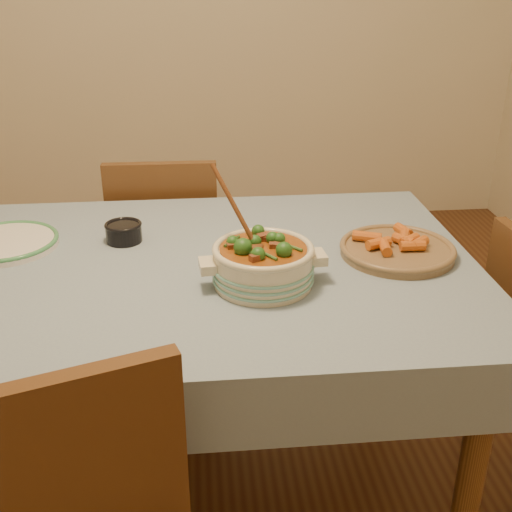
{
  "coord_description": "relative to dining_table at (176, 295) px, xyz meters",
  "views": [
    {
      "loc": [
        0.07,
        -1.6,
        1.53
      ],
      "look_at": [
        0.21,
        -0.15,
        0.85
      ],
      "focal_mm": 45.0,
      "sensor_mm": 36.0,
      "label": 1
    }
  ],
  "objects": [
    {
      "name": "chair_far",
      "position": [
        -0.06,
        0.72,
        -0.17
      ],
      "size": [
        0.41,
        0.41,
        0.87
      ],
      "rotation": [
        0.0,
        0.0,
        3.13
      ],
      "color": "brown",
      "rests_on": "floor"
    },
    {
      "name": "dining_table",
      "position": [
        0.0,
        0.0,
        0.0
      ],
      "size": [
        1.68,
        1.08,
        0.76
      ],
      "color": "brown",
      "rests_on": "floor"
    },
    {
      "name": "condiment_bowl",
      "position": [
        -0.15,
        0.18,
        0.12
      ],
      "size": [
        0.14,
        0.14,
        0.06
      ],
      "rotation": [
        0.0,
        0.0,
        0.42
      ],
      "color": "black",
      "rests_on": "dining_table"
    },
    {
      "name": "stew_casserole",
      "position": [
        0.23,
        -0.13,
        0.16
      ],
      "size": [
        0.33,
        0.27,
        0.31
      ],
      "rotation": [
        0.0,
        0.0,
        0.08
      ],
      "color": "beige",
      "rests_on": "dining_table"
    },
    {
      "name": "white_plate",
      "position": [
        -0.49,
        0.17,
        0.11
      ],
      "size": [
        0.38,
        0.38,
        0.03
      ],
      "rotation": [
        0.0,
        0.0,
        0.33
      ],
      "color": "silver",
      "rests_on": "dining_table"
    },
    {
      "name": "floor",
      "position": [
        0.0,
        0.0,
        -0.66
      ],
      "size": [
        4.5,
        4.5,
        0.0
      ],
      "primitive_type": "plane",
      "color": "#482514",
      "rests_on": "ground"
    },
    {
      "name": "fried_plate",
      "position": [
        0.63,
        0.01,
        0.11
      ],
      "size": [
        0.42,
        0.42,
        0.06
      ],
      "rotation": [
        0.0,
        0.0,
        0.42
      ],
      "color": "#7F6446",
      "rests_on": "dining_table"
    }
  ]
}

